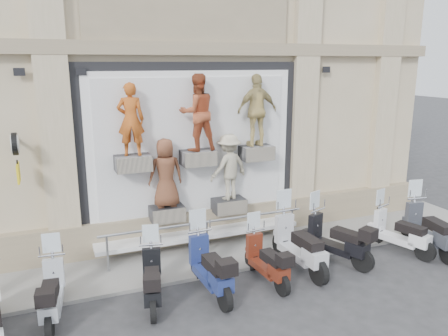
{
  "coord_description": "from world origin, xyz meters",
  "views": [
    {
      "loc": [
        -3.23,
        -7.09,
        4.54
      ],
      "look_at": [
        0.39,
        1.9,
        2.19
      ],
      "focal_mm": 35.0,
      "sensor_mm": 36.0,
      "label": 1
    }
  ],
  "objects_px": {
    "scooter_c": "(51,283)",
    "guard_rail": "(207,239)",
    "scooter_h": "(337,230)",
    "scooter_j": "(430,219)",
    "clock_sign_bracket": "(16,151)",
    "scooter_i": "(401,224)",
    "scooter_d": "(152,270)",
    "scooter_e": "(210,257)",
    "scooter_g": "(299,234)",
    "scooter_f": "(267,252)"
  },
  "relations": [
    {
      "from": "scooter_g",
      "to": "scooter_h",
      "type": "distance_m",
      "value": 1.01
    },
    {
      "from": "guard_rail",
      "to": "clock_sign_bracket",
      "type": "relative_size",
      "value": 4.96
    },
    {
      "from": "guard_rail",
      "to": "scooter_h",
      "type": "xyz_separation_m",
      "value": [
        2.7,
        -1.32,
        0.32
      ]
    },
    {
      "from": "scooter_d",
      "to": "scooter_g",
      "type": "relative_size",
      "value": 0.83
    },
    {
      "from": "clock_sign_bracket",
      "to": "scooter_d",
      "type": "bearing_deg",
      "value": -41.82
    },
    {
      "from": "scooter_d",
      "to": "scooter_c",
      "type": "bearing_deg",
      "value": -173.1
    },
    {
      "from": "scooter_i",
      "to": "clock_sign_bracket",
      "type": "bearing_deg",
      "value": 149.48
    },
    {
      "from": "scooter_d",
      "to": "scooter_g",
      "type": "height_order",
      "value": "scooter_g"
    },
    {
      "from": "scooter_g",
      "to": "scooter_d",
      "type": "bearing_deg",
      "value": -179.2
    },
    {
      "from": "scooter_g",
      "to": "scooter_e",
      "type": "bearing_deg",
      "value": -176.33
    },
    {
      "from": "scooter_c",
      "to": "scooter_f",
      "type": "distance_m",
      "value": 4.21
    },
    {
      "from": "scooter_c",
      "to": "guard_rail",
      "type": "bearing_deg",
      "value": 27.83
    },
    {
      "from": "scooter_f",
      "to": "scooter_i",
      "type": "relative_size",
      "value": 0.94
    },
    {
      "from": "scooter_c",
      "to": "scooter_h",
      "type": "relative_size",
      "value": 0.91
    },
    {
      "from": "guard_rail",
      "to": "scooter_g",
      "type": "relative_size",
      "value": 2.43
    },
    {
      "from": "scooter_c",
      "to": "clock_sign_bracket",
      "type": "bearing_deg",
      "value": 109.91
    },
    {
      "from": "clock_sign_bracket",
      "to": "scooter_c",
      "type": "relative_size",
      "value": 0.58
    },
    {
      "from": "scooter_j",
      "to": "scooter_g",
      "type": "bearing_deg",
      "value": -176.61
    },
    {
      "from": "guard_rail",
      "to": "scooter_c",
      "type": "bearing_deg",
      "value": -158.45
    },
    {
      "from": "scooter_e",
      "to": "scooter_g",
      "type": "distance_m",
      "value": 2.21
    },
    {
      "from": "scooter_d",
      "to": "scooter_g",
      "type": "xyz_separation_m",
      "value": [
        3.35,
        0.18,
        0.14
      ]
    },
    {
      "from": "scooter_i",
      "to": "scooter_d",
      "type": "bearing_deg",
      "value": 163.1
    },
    {
      "from": "scooter_h",
      "to": "scooter_j",
      "type": "height_order",
      "value": "scooter_j"
    },
    {
      "from": "scooter_f",
      "to": "scooter_e",
      "type": "bearing_deg",
      "value": 175.67
    },
    {
      "from": "scooter_d",
      "to": "scooter_e",
      "type": "relative_size",
      "value": 0.89
    },
    {
      "from": "scooter_c",
      "to": "scooter_h",
      "type": "distance_m",
      "value": 6.15
    },
    {
      "from": "scooter_e",
      "to": "scooter_g",
      "type": "xyz_separation_m",
      "value": [
        2.2,
        0.23,
        0.05
      ]
    },
    {
      "from": "clock_sign_bracket",
      "to": "scooter_g",
      "type": "height_order",
      "value": "clock_sign_bracket"
    },
    {
      "from": "clock_sign_bracket",
      "to": "scooter_e",
      "type": "distance_m",
      "value": 4.44
    },
    {
      "from": "scooter_j",
      "to": "guard_rail",
      "type": "bearing_deg",
      "value": 170.87
    },
    {
      "from": "scooter_h",
      "to": "scooter_i",
      "type": "xyz_separation_m",
      "value": [
        1.77,
        -0.14,
        -0.05
      ]
    },
    {
      "from": "scooter_d",
      "to": "scooter_e",
      "type": "bearing_deg",
      "value": 9.81
    },
    {
      "from": "scooter_g",
      "to": "scooter_h",
      "type": "relative_size",
      "value": 1.07
    },
    {
      "from": "scooter_c",
      "to": "scooter_d",
      "type": "xyz_separation_m",
      "value": [
        1.79,
        -0.17,
        -0.01
      ]
    },
    {
      "from": "scooter_c",
      "to": "scooter_g",
      "type": "bearing_deg",
      "value": 6.44
    },
    {
      "from": "clock_sign_bracket",
      "to": "scooter_f",
      "type": "distance_m",
      "value": 5.51
    },
    {
      "from": "scooter_d",
      "to": "scooter_f",
      "type": "bearing_deg",
      "value": 10.81
    },
    {
      "from": "scooter_f",
      "to": "clock_sign_bracket",
      "type": "bearing_deg",
      "value": 152.3
    },
    {
      "from": "scooter_e",
      "to": "scooter_c",
      "type": "bearing_deg",
      "value": 173.16
    },
    {
      "from": "scooter_f",
      "to": "scooter_i",
      "type": "xyz_separation_m",
      "value": [
        3.71,
        0.12,
        0.04
      ]
    },
    {
      "from": "scooter_d",
      "to": "scooter_e",
      "type": "xyz_separation_m",
      "value": [
        1.16,
        -0.05,
        0.09
      ]
    },
    {
      "from": "scooter_g",
      "to": "scooter_c",
      "type": "bearing_deg",
      "value": 177.87
    },
    {
      "from": "scooter_i",
      "to": "scooter_j",
      "type": "xyz_separation_m",
      "value": [
        0.69,
        -0.23,
        0.09
      ]
    },
    {
      "from": "clock_sign_bracket",
      "to": "scooter_i",
      "type": "bearing_deg",
      "value": -13.04
    },
    {
      "from": "guard_rail",
      "to": "scooter_c",
      "type": "relative_size",
      "value": 2.87
    },
    {
      "from": "guard_rail",
      "to": "scooter_i",
      "type": "height_order",
      "value": "scooter_i"
    },
    {
      "from": "scooter_c",
      "to": "scooter_g",
      "type": "distance_m",
      "value": 5.14
    },
    {
      "from": "guard_rail",
      "to": "clock_sign_bracket",
      "type": "height_order",
      "value": "clock_sign_bracket"
    },
    {
      "from": "scooter_h",
      "to": "scooter_j",
      "type": "relative_size",
      "value": 0.95
    },
    {
      "from": "guard_rail",
      "to": "scooter_i",
      "type": "bearing_deg",
      "value": -18.22
    }
  ]
}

